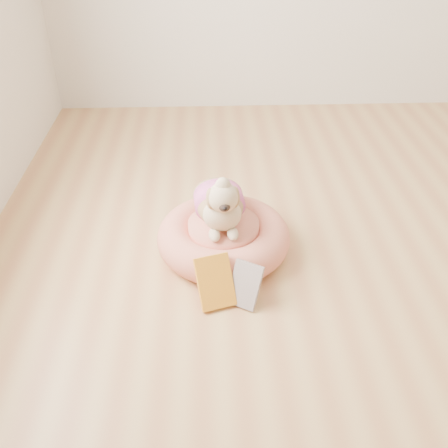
{
  "coord_description": "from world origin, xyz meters",
  "views": [
    {
      "loc": [
        -0.95,
        -1.31,
        1.42
      ],
      "look_at": [
        -0.87,
        0.45,
        0.18
      ],
      "focal_mm": 40.0,
      "sensor_mm": 36.0,
      "label": 1
    }
  ],
  "objects_px": {
    "pet_bed": "(224,237)",
    "book_white": "(245,285)",
    "book_yellow": "(215,282)",
    "dog": "(220,194)"
  },
  "relations": [
    {
      "from": "book_white",
      "to": "pet_bed",
      "type": "bearing_deg",
      "value": 132.83
    },
    {
      "from": "book_white",
      "to": "book_yellow",
      "type": "bearing_deg",
      "value": -154.87
    },
    {
      "from": "pet_bed",
      "to": "dog",
      "type": "height_order",
      "value": "dog"
    },
    {
      "from": "dog",
      "to": "book_yellow",
      "type": "relative_size",
      "value": 1.84
    },
    {
      "from": "pet_bed",
      "to": "book_yellow",
      "type": "height_order",
      "value": "book_yellow"
    },
    {
      "from": "dog",
      "to": "book_yellow",
      "type": "xyz_separation_m",
      "value": [
        -0.03,
        -0.34,
        -0.2
      ]
    },
    {
      "from": "dog",
      "to": "book_white",
      "type": "relative_size",
      "value": 2.13
    },
    {
      "from": "pet_bed",
      "to": "book_white",
      "type": "xyz_separation_m",
      "value": [
        0.07,
        -0.34,
        0.01
      ]
    },
    {
      "from": "book_yellow",
      "to": "book_white",
      "type": "height_order",
      "value": "book_yellow"
    },
    {
      "from": "dog",
      "to": "book_white",
      "type": "height_order",
      "value": "dog"
    }
  ]
}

